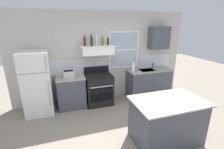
% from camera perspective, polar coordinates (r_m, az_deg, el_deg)
% --- Properties ---
extents(ground_plane, '(16.00, 16.00, 0.00)m').
position_cam_1_polar(ground_plane, '(3.61, 7.13, -22.66)').
color(ground_plane, gray).
extents(back_wall, '(5.40, 0.11, 2.70)m').
position_cam_1_polar(back_wall, '(4.96, -2.74, 6.32)').
color(back_wall, beige).
rests_on(back_wall, ground_plane).
extents(refrigerator, '(0.70, 0.72, 1.69)m').
position_cam_1_polar(refrigerator, '(4.61, -25.15, -2.84)').
color(refrigerator, white).
rests_on(refrigerator, ground_plane).
extents(counter_left_of_stove, '(0.79, 0.63, 0.91)m').
position_cam_1_polar(counter_left_of_stove, '(4.76, -14.26, -6.06)').
color(counter_left_of_stove, '#474C56').
rests_on(counter_left_of_stove, ground_plane).
extents(toaster, '(0.30, 0.20, 0.19)m').
position_cam_1_polar(toaster, '(4.54, -15.25, 0.15)').
color(toaster, silver).
rests_on(toaster, counter_left_of_stove).
extents(stove_range, '(0.76, 0.69, 1.09)m').
position_cam_1_polar(stove_range, '(4.82, -4.69, -5.14)').
color(stove_range, black).
rests_on(stove_range, ground_plane).
extents(range_hood_shelf, '(0.96, 0.52, 0.24)m').
position_cam_1_polar(range_hood_shelf, '(4.59, -5.33, 8.78)').
color(range_hood_shelf, white).
extents(bottle_red_label_wine, '(0.07, 0.07, 0.29)m').
position_cam_1_polar(bottle_red_label_wine, '(4.53, -9.75, 11.59)').
color(bottle_red_label_wine, maroon).
rests_on(bottle_red_label_wine, range_hood_shelf).
extents(bottle_dark_green_wine, '(0.07, 0.07, 0.32)m').
position_cam_1_polar(bottle_dark_green_wine, '(4.50, -7.31, 11.83)').
color(bottle_dark_green_wine, '#143819').
rests_on(bottle_dark_green_wine, range_hood_shelf).
extents(bottle_clear_tall, '(0.06, 0.06, 0.33)m').
position_cam_1_polar(bottle_clear_tall, '(4.54, -5.48, 11.98)').
color(bottle_clear_tall, silver).
rests_on(bottle_clear_tall, range_hood_shelf).
extents(bottle_olive_oil_square, '(0.06, 0.06, 0.27)m').
position_cam_1_polar(bottle_olive_oil_square, '(4.59, -3.40, 11.78)').
color(bottle_olive_oil_square, '#4C601E').
rests_on(bottle_olive_oil_square, range_hood_shelf).
extents(bottle_brown_stout, '(0.06, 0.06, 0.24)m').
position_cam_1_polar(bottle_brown_stout, '(4.68, -1.43, 11.75)').
color(bottle_brown_stout, '#381E0F').
rests_on(bottle_brown_stout, range_hood_shelf).
extents(counter_right_with_sink, '(1.43, 0.63, 0.91)m').
position_cam_1_polar(counter_right_with_sink, '(5.46, 12.88, -2.83)').
color(counter_right_with_sink, '#474C56').
rests_on(counter_right_with_sink, ground_plane).
extents(sink_faucet, '(0.03, 0.17, 0.28)m').
position_cam_1_polar(sink_faucet, '(5.30, 11.89, 3.75)').
color(sink_faucet, silver).
rests_on(sink_faucet, counter_right_with_sink).
extents(paper_towel_roll, '(0.11, 0.11, 0.27)m').
position_cam_1_polar(paper_towel_roll, '(5.01, 7.61, 2.70)').
color(paper_towel_roll, white).
rests_on(paper_towel_roll, counter_right_with_sink).
extents(dish_soap_bottle, '(0.06, 0.06, 0.18)m').
position_cam_1_polar(dish_soap_bottle, '(5.47, 14.38, 3.07)').
color(dish_soap_bottle, blue).
rests_on(dish_soap_bottle, counter_right_with_sink).
extents(kitchen_island, '(1.40, 0.90, 0.91)m').
position_cam_1_polar(kitchen_island, '(3.54, 18.86, -15.33)').
color(kitchen_island, '#474C56').
rests_on(kitchen_island, ground_plane).
extents(upper_cabinet_right, '(0.64, 0.32, 0.70)m').
position_cam_1_polar(upper_cabinet_right, '(5.45, 16.44, 12.48)').
color(upper_cabinet_right, '#474C56').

